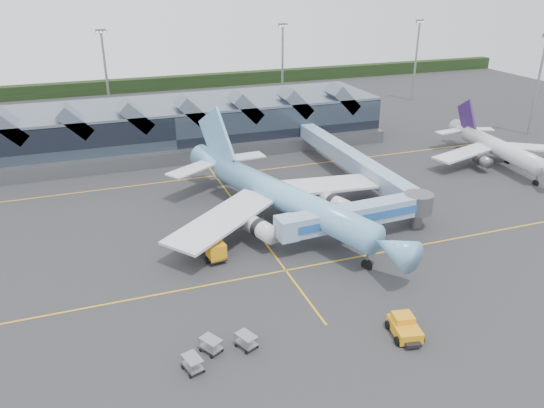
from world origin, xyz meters
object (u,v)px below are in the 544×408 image
object	(u,v)px
pushback_tug	(405,327)
jet_bridge	(367,214)
fuel_truck	(207,240)
main_airliner	(281,196)
regional_jet	(498,147)

from	to	relation	value
pushback_tug	jet_bridge	bearing A→B (deg)	81.99
fuel_truck	pushback_tug	world-z (taller)	fuel_truck
fuel_truck	pushback_tug	xyz separation A→B (m)	(14.98, -24.52, -0.78)
main_airliner	jet_bridge	distance (m)	12.79
regional_jet	main_airliner	bearing A→B (deg)	-162.31
main_airliner	fuel_truck	xyz separation A→B (m)	(-12.49, -4.86, -2.68)
pushback_tug	main_airliner	bearing A→B (deg)	105.46
main_airliner	regional_jet	bearing A→B (deg)	-6.60
regional_jet	fuel_truck	distance (m)	63.24
jet_bridge	pushback_tug	bearing A→B (deg)	-111.90
regional_jet	jet_bridge	size ratio (longest dim) A/B	1.27
regional_jet	pushback_tug	size ratio (longest dim) A/B	6.34
pushback_tug	regional_jet	bearing A→B (deg)	51.37
main_airliner	pushback_tug	bearing A→B (deg)	-103.95
main_airliner	regional_jet	size ratio (longest dim) A/B	1.45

